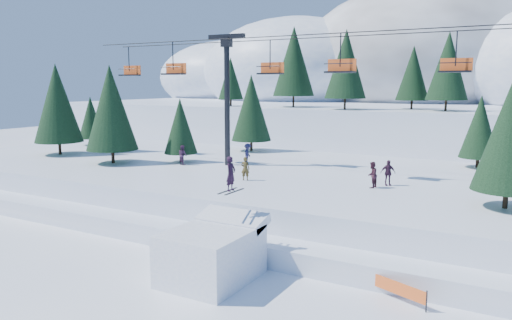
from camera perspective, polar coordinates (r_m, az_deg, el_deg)
The scene contains 10 objects.
ground at distance 21.78m, azimuth -8.91°, elevation -15.74°, with size 160.00×160.00×0.00m, color white.
mid_shelf at distance 36.54m, azimuth 8.77°, elevation -3.60°, with size 70.00×22.00×2.50m, color white.
berm at distance 27.86m, azimuth 1.39°, elevation -8.89°, with size 70.00×6.00×1.10m, color white.
mountain_ridge at distance 90.54m, azimuth 18.36°, elevation 8.70°, with size 119.00×60.00×26.46m.
jump_kicker at distance 23.44m, azimuth -4.98°, elevation -10.44°, with size 3.51×4.78×5.58m.
chairlift at distance 35.52m, azimuth 10.14°, elevation 9.14°, with size 46.34×3.21×10.28m.
conifer_stand at distance 35.56m, azimuth 11.48°, elevation 4.65°, with size 61.26×16.88×8.31m.
distant_skiers at distance 35.85m, azimuth 7.91°, elevation -0.43°, with size 30.79×9.72×1.72m.
banner_near at distance 22.25m, azimuth 15.80°, elevation -13.91°, with size 2.65×1.12×0.90m.
banner_far at distance 23.75m, azimuth 18.49°, elevation -12.56°, with size 2.70×0.98×0.90m.
Camera 1 is at (12.41, -15.48, 8.97)m, focal length 35.00 mm.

